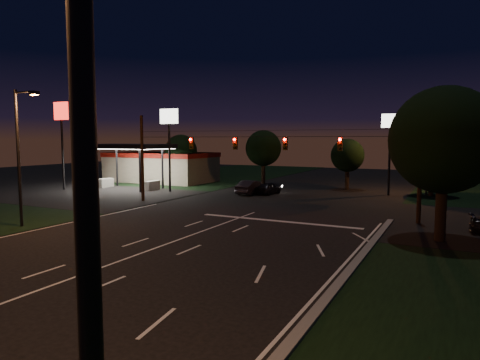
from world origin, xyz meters
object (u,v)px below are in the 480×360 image
Objects in this scene: car_oncoming_a at (268,188)px; car_oncoming_b at (252,187)px; utility_pole_right at (418,224)px; tree_right_near at (445,141)px.

car_oncoming_a is 1.78m from car_oncoming_b.
utility_pole_right is at bearing 153.41° from car_oncoming_a.
car_oncoming_a is (-15.53, 10.13, 0.62)m from utility_pole_right.
car_oncoming_b is at bearing 151.76° from utility_pole_right.
tree_right_near is 23.24m from car_oncoming_a.
tree_right_near is at bearing 145.27° from car_oncoming_a.
utility_pole_right reaches higher than car_oncoming_b.
tree_right_near is (1.53, -4.83, 5.68)m from utility_pole_right.
utility_pole_right is at bearing 155.44° from car_oncoming_b.
car_oncoming_a is at bearing 146.88° from utility_pole_right.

